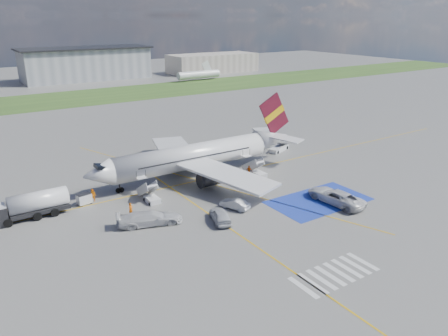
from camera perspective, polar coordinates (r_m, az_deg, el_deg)
The scene contains 22 objects.
ground at distance 58.83m, azimuth 2.56°, elevation -5.13°, with size 400.00×400.00×0.00m, color #60605E.
grass_strip at distance 143.88m, azimuth -20.41°, elevation 8.39°, with size 400.00×30.00×0.01m, color #2D4C1E.
taxiway_line_main at distance 68.14m, azimuth -3.36°, elevation -1.63°, with size 120.00×0.20×0.01m, color gold.
taxiway_line_cross at distance 49.04m, azimuth 4.68°, elevation -10.49°, with size 0.20×60.00×0.01m, color gold.
taxiway_line_diag at distance 68.14m, azimuth -3.36°, elevation -1.63°, with size 0.20×60.00×0.01m, color gold.
staging_box at distance 62.15m, azimuth 12.26°, elevation -4.19°, with size 14.00×8.00×0.01m, color #1A32A1.
crosswalk at distance 46.01m, azimuth 14.23°, elevation -13.26°, with size 9.00×4.00×0.01m.
terminal_centre at distance 186.47m, azimuth -17.59°, elevation 12.81°, with size 48.00×18.00×12.00m, color gray.
terminal_east at distance 202.74m, azimuth -1.50°, elevation 13.55°, with size 40.00×16.00×8.00m, color gray.
airliner at distance 69.37m, azimuth -3.17°, elevation 1.72°, with size 36.81×32.95×11.92m.
airstairs_fwd at distance 61.23m, azimuth -9.52°, elevation -3.74°, with size 1.90×5.20×3.60m.
airstairs_aft at distance 70.07m, azimuth 4.37°, elevation -0.52°, with size 1.90×5.20×3.60m.
fuel_tanker at distance 60.37m, azimuth -24.15°, elevation -4.80°, with size 9.78×2.79×3.33m.
gpu_cart at distance 62.34m, azimuth -17.78°, elevation -3.94°, with size 2.02×1.50×1.53m.
belt_loader at distance 83.53m, azimuth 7.19°, elevation 2.51°, with size 5.52×3.47×1.60m.
car_silver_a at distance 54.51m, azimuth -0.49°, elevation -6.21°, with size 1.98×4.93×1.68m, color silver.
car_silver_b at distance 58.11m, azimuth 1.41°, elevation -4.70°, with size 1.44×4.12×1.36m, color silver.
van_white_a at distance 61.54m, azimuth 14.42°, elevation -3.37°, with size 3.04×6.60×2.47m, color silver.
van_white_b at distance 54.38m, azimuth -9.70°, elevation -6.19°, with size 2.42×5.94×2.33m, color silver.
crew_fwd at distance 57.46m, azimuth -12.08°, elevation -5.27°, with size 0.61×0.40×1.68m, color orange.
crew_nose at distance 62.79m, azimuth -16.74°, elevation -3.44°, with size 0.89×0.69×1.83m, color orange.
crew_aft at distance 69.74m, azimuth 3.29°, elevation -0.37°, with size 1.02×0.42×1.73m, color #E25F0B.
Camera 1 is at (-31.61, -43.24, 24.32)m, focal length 35.00 mm.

